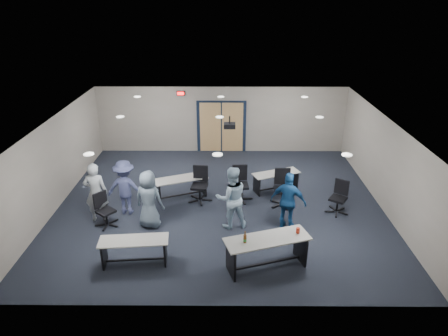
{
  "coord_description": "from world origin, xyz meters",
  "views": [
    {
      "loc": [
        0.21,
        -11.07,
        6.14
      ],
      "look_at": [
        0.14,
        -0.3,
        1.35
      ],
      "focal_mm": 32.0,
      "sensor_mm": 36.0,
      "label": 1
    }
  ],
  "objects_px": {
    "table_front_right": "(267,247)",
    "person_plaid": "(149,199)",
    "table_front_left": "(134,247)",
    "person_gray": "(96,193)",
    "chair_back_b": "(200,185)",
    "table_back_left": "(181,184)",
    "chair_back_c": "(240,184)",
    "person_lightblue": "(231,198)",
    "person_navy": "(288,201)",
    "table_back_right": "(276,178)",
    "person_back": "(125,187)",
    "chair_loose_right": "(338,198)",
    "chair_loose_left": "(106,210)",
    "chair_back_d": "(283,188)"
  },
  "relations": [
    {
      "from": "chair_back_c",
      "to": "table_back_left",
      "type": "bearing_deg",
      "value": 170.64
    },
    {
      "from": "person_plaid",
      "to": "person_lightblue",
      "type": "bearing_deg",
      "value": -163.84
    },
    {
      "from": "table_back_right",
      "to": "person_back",
      "type": "height_order",
      "value": "person_back"
    },
    {
      "from": "table_back_right",
      "to": "person_lightblue",
      "type": "xyz_separation_m",
      "value": [
        -1.51,
        -2.24,
        0.47
      ]
    },
    {
      "from": "person_navy",
      "to": "chair_back_c",
      "type": "bearing_deg",
      "value": -28.85
    },
    {
      "from": "table_back_right",
      "to": "chair_back_c",
      "type": "bearing_deg",
      "value": -171.09
    },
    {
      "from": "table_front_right",
      "to": "person_lightblue",
      "type": "height_order",
      "value": "person_lightblue"
    },
    {
      "from": "chair_loose_right",
      "to": "chair_loose_left",
      "type": "bearing_deg",
      "value": -139.59
    },
    {
      "from": "person_plaid",
      "to": "chair_back_c",
      "type": "bearing_deg",
      "value": -133.22
    },
    {
      "from": "table_front_left",
      "to": "table_front_right",
      "type": "distance_m",
      "value": 3.2
    },
    {
      "from": "chair_back_c",
      "to": "person_back",
      "type": "bearing_deg",
      "value": -170.99
    },
    {
      "from": "table_front_right",
      "to": "person_plaid",
      "type": "height_order",
      "value": "person_plaid"
    },
    {
      "from": "table_front_left",
      "to": "chair_loose_right",
      "type": "height_order",
      "value": "chair_loose_right"
    },
    {
      "from": "chair_back_d",
      "to": "person_gray",
      "type": "distance_m",
      "value": 5.53
    },
    {
      "from": "person_back",
      "to": "chair_loose_right",
      "type": "bearing_deg",
      "value": -176.7
    },
    {
      "from": "person_lightblue",
      "to": "person_back",
      "type": "bearing_deg",
      "value": -25.24
    },
    {
      "from": "person_lightblue",
      "to": "person_navy",
      "type": "relative_size",
      "value": 1.07
    },
    {
      "from": "person_gray",
      "to": "person_navy",
      "type": "distance_m",
      "value": 5.42
    },
    {
      "from": "person_plaid",
      "to": "person_navy",
      "type": "bearing_deg",
      "value": -165.28
    },
    {
      "from": "chair_loose_right",
      "to": "chair_back_c",
      "type": "bearing_deg",
      "value": -160.96
    },
    {
      "from": "table_back_left",
      "to": "person_gray",
      "type": "relative_size",
      "value": 0.98
    },
    {
      "from": "chair_back_c",
      "to": "person_lightblue",
      "type": "xyz_separation_m",
      "value": [
        -0.3,
        -1.54,
        0.35
      ]
    },
    {
      "from": "table_front_right",
      "to": "person_lightblue",
      "type": "distance_m",
      "value": 2.06
    },
    {
      "from": "table_back_left",
      "to": "person_plaid",
      "type": "distance_m",
      "value": 1.89
    },
    {
      "from": "chair_back_d",
      "to": "person_back",
      "type": "xyz_separation_m",
      "value": [
        -4.72,
        -0.48,
        0.26
      ]
    },
    {
      "from": "table_back_right",
      "to": "person_lightblue",
      "type": "height_order",
      "value": "person_lightblue"
    },
    {
      "from": "table_front_right",
      "to": "table_back_left",
      "type": "distance_m",
      "value": 4.31
    },
    {
      "from": "chair_back_b",
      "to": "table_back_right",
      "type": "bearing_deg",
      "value": 23.72
    },
    {
      "from": "chair_loose_right",
      "to": "person_back",
      "type": "bearing_deg",
      "value": -145.79
    },
    {
      "from": "chair_back_c",
      "to": "person_plaid",
      "type": "bearing_deg",
      "value": -153.43
    },
    {
      "from": "person_lightblue",
      "to": "person_navy",
      "type": "height_order",
      "value": "person_lightblue"
    },
    {
      "from": "table_front_right",
      "to": "person_plaid",
      "type": "bearing_deg",
      "value": 131.61
    },
    {
      "from": "table_back_left",
      "to": "person_gray",
      "type": "distance_m",
      "value": 2.71
    },
    {
      "from": "person_lightblue",
      "to": "person_navy",
      "type": "distance_m",
      "value": 1.57
    },
    {
      "from": "table_back_right",
      "to": "person_navy",
      "type": "xyz_separation_m",
      "value": [
        0.06,
        -2.34,
        0.41
      ]
    },
    {
      "from": "table_front_right",
      "to": "table_back_right",
      "type": "distance_m",
      "value": 4.15
    },
    {
      "from": "chair_loose_left",
      "to": "person_gray",
      "type": "xyz_separation_m",
      "value": [
        -0.3,
        0.28,
        0.41
      ]
    },
    {
      "from": "table_front_left",
      "to": "person_gray",
      "type": "relative_size",
      "value": 0.94
    },
    {
      "from": "table_back_right",
      "to": "chair_back_d",
      "type": "relative_size",
      "value": 1.43
    },
    {
      "from": "table_back_left",
      "to": "chair_loose_left",
      "type": "height_order",
      "value": "chair_loose_left"
    },
    {
      "from": "table_back_right",
      "to": "person_back",
      "type": "xyz_separation_m",
      "value": [
        -4.63,
        -1.51,
        0.41
      ]
    },
    {
      "from": "person_navy",
      "to": "table_back_left",
      "type": "bearing_deg",
      "value": -6.37
    },
    {
      "from": "table_front_left",
      "to": "person_plaid",
      "type": "bearing_deg",
      "value": 82.1
    },
    {
      "from": "table_back_left",
      "to": "person_back",
      "type": "xyz_separation_m",
      "value": [
        -1.53,
        -0.97,
        0.38
      ]
    },
    {
      "from": "table_front_left",
      "to": "chair_back_c",
      "type": "relative_size",
      "value": 1.51
    },
    {
      "from": "table_back_left",
      "to": "chair_back_c",
      "type": "distance_m",
      "value": 1.9
    },
    {
      "from": "table_back_left",
      "to": "person_back",
      "type": "bearing_deg",
      "value": -169.14
    },
    {
      "from": "table_front_right",
      "to": "person_lightblue",
      "type": "xyz_separation_m",
      "value": [
        -0.82,
        1.85,
        0.34
      ]
    },
    {
      "from": "chair_back_b",
      "to": "person_plaid",
      "type": "bearing_deg",
      "value": -124.75
    },
    {
      "from": "table_front_right",
      "to": "person_lightblue",
      "type": "relative_size",
      "value": 1.18
    }
  ]
}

